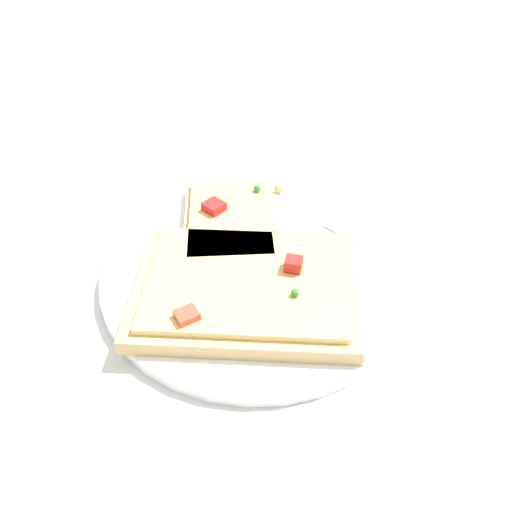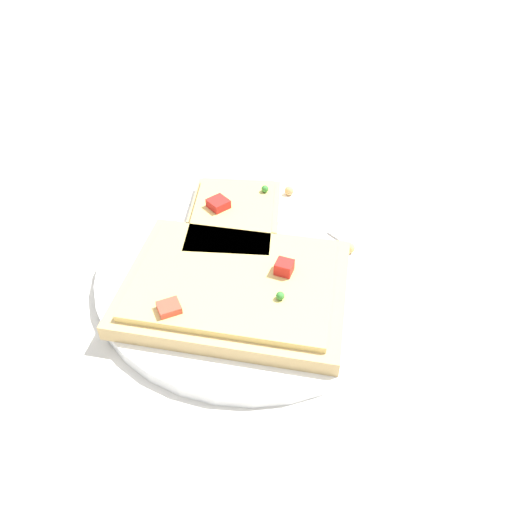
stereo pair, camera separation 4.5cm
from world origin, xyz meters
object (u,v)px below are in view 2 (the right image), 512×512
Objects in this scene: knife at (331,242)px; pizza_slice_corner at (237,221)px; plate at (256,269)px; fork at (254,232)px; pizza_slice_main at (240,285)px.

pizza_slice_corner is at bearing -54.13° from knife.
plate is 0.08m from knife.
pizza_slice_corner is at bearing -70.75° from plate.
plate is at bearing 56.23° from fork.
fork is 0.08m from pizza_slice_main.
pizza_slice_main reaches higher than knife.
pizza_slice_main is at bearing 45.66° from fork.
knife is 1.15× the size of pizza_slice_corner.
plate is 0.04m from pizza_slice_main.
fork reaches higher than plate.
pizza_slice_corner reaches higher than fork.
plate is at bearing 24.18° from pizza_slice_corner.
knife is 0.78× the size of pizza_slice_main.
plate is 1.72× the size of knife.
pizza_slice_corner is at bearing -75.86° from pizza_slice_main.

